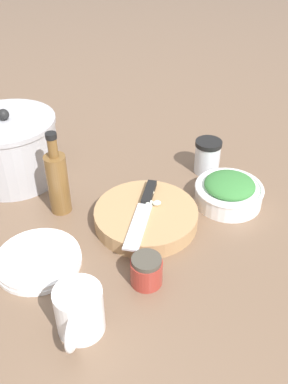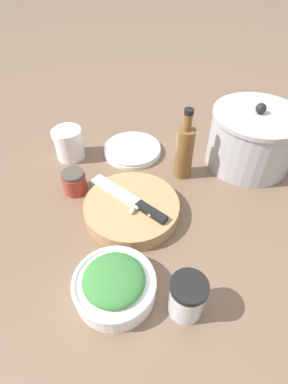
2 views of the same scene
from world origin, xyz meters
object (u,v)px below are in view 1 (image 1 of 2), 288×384
at_px(chef_knife, 144,209).
at_px(spice_jar, 207,156).
at_px(herb_bowl, 229,191).
at_px(honey_jar, 146,271).
at_px(coffee_mug, 79,312).
at_px(stock_pot, 11,148).
at_px(cutting_board, 146,217).
at_px(garlic_cloves, 153,201).
at_px(oil_bottle, 58,181).
at_px(plate_stack, 38,260).

relative_size(chef_knife, spice_jar, 2.44).
height_order(herb_bowl, honey_jar, herb_bowl).
bearing_deg(herb_bowl, coffee_mug, 176.28).
distance_m(herb_bowl, honey_jar, 0.33).
xyz_separation_m(coffee_mug, stock_pot, (0.25, 0.48, 0.04)).
xyz_separation_m(coffee_mug, honey_jar, (0.16, -0.03, -0.02)).
relative_size(cutting_board, garlic_cloves, 4.49).
relative_size(honey_jar, oil_bottle, 0.31).
relative_size(garlic_cloves, oil_bottle, 0.25).
bearing_deg(chef_knife, plate_stack, 42.19).
xyz_separation_m(herb_bowl, coffee_mug, (-0.49, 0.03, 0.01)).
xyz_separation_m(herb_bowl, spice_jar, (0.09, 0.11, 0.01)).
bearing_deg(chef_knife, spice_jar, -116.17).
bearing_deg(coffee_mug, stock_pot, 62.68).
distance_m(spice_jar, plate_stack, 0.52).
bearing_deg(honey_jar, spice_jar, 14.44).
height_order(herb_bowl, spice_jar, spice_jar).
xyz_separation_m(garlic_cloves, spice_jar, (0.24, -0.00, 0.00)).
bearing_deg(honey_jar, chef_knife, 38.82).
bearing_deg(garlic_cloves, spice_jar, -1.05).
relative_size(garlic_cloves, spice_jar, 0.57).
height_order(cutting_board, chef_knife, chef_knife).
xyz_separation_m(cutting_board, garlic_cloves, (0.03, 0.00, 0.03)).
bearing_deg(honey_jar, coffee_mug, 170.61).
height_order(garlic_cloves, spice_jar, spice_jar).
bearing_deg(plate_stack, spice_jar, -11.30).
height_order(coffee_mug, plate_stack, coffee_mug).
distance_m(spice_jar, stock_pot, 0.52).
bearing_deg(chef_knife, honey_jar, 103.61).
relative_size(chef_knife, herb_bowl, 1.36).
distance_m(cutting_board, garlic_cloves, 0.04).
distance_m(honey_jar, stock_pot, 0.52).
bearing_deg(oil_bottle, coffee_mug, -128.42).
distance_m(garlic_cloves, spice_jar, 0.24).
bearing_deg(stock_pot, honey_jar, -100.02).
bearing_deg(honey_jar, herb_bowl, -0.95).
distance_m(cutting_board, stock_pot, 0.41).
distance_m(herb_bowl, oil_bottle, 0.41).
height_order(plate_stack, oil_bottle, oil_bottle).
bearing_deg(spice_jar, plate_stack, 168.70).
xyz_separation_m(plate_stack, honey_jar, (0.10, -0.21, 0.02)).
xyz_separation_m(oil_bottle, stock_pot, (0.03, 0.21, 0.00)).
relative_size(chef_knife, plate_stack, 1.27).
xyz_separation_m(spice_jar, coffee_mug, (-0.57, -0.08, 0.00)).
distance_m(chef_knife, oil_bottle, 0.21).
bearing_deg(spice_jar, herb_bowl, -127.90).
bearing_deg(stock_pot, garlic_cloves, -77.80).
distance_m(chef_knife, garlic_cloves, 0.04).
height_order(spice_jar, plate_stack, spice_jar).
bearing_deg(spice_jar, oil_bottle, 151.37).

